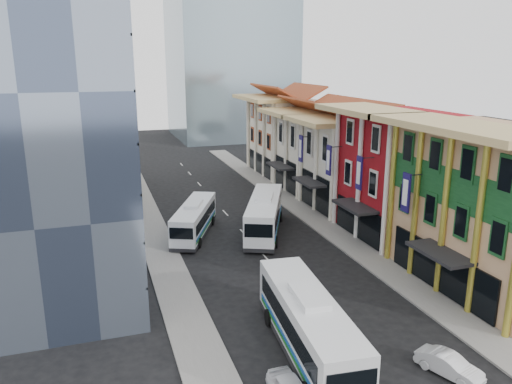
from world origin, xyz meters
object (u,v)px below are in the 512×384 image
object	(u,v)px
office_tower	(39,82)
bus_left_near	(308,324)
bus_left_far	(194,219)
bus_right	(264,214)
sedan_right	(449,365)
shophouse_tan	(492,210)

from	to	relation	value
office_tower	bus_left_near	xyz separation A→B (m)	(14.44, -18.33, -13.03)
bus_left_far	office_tower	bearing A→B (deg)	-138.17
office_tower	bus_left_far	world-z (taller)	office_tower
bus_right	sedan_right	xyz separation A→B (m)	(1.96, -24.99, -1.36)
bus_left_near	bus_right	xyz separation A→B (m)	(4.56, 20.74, -0.02)
sedan_right	office_tower	bearing A→B (deg)	110.54
shophouse_tan	bus_left_far	size ratio (longest dim) A/B	1.34
shophouse_tan	bus_right	world-z (taller)	shophouse_tan
shophouse_tan	bus_right	xyz separation A→B (m)	(-12.00, 16.41, -4.04)
bus_left_near	bus_left_far	size ratio (longest dim) A/B	1.18
bus_left_near	bus_left_far	world-z (taller)	bus_left_near
bus_left_far	sedan_right	distance (m)	27.94
sedan_right	bus_left_far	bearing A→B (deg)	85.75
shophouse_tan	office_tower	xyz separation A→B (m)	(-31.00, 14.00, 9.00)
shophouse_tan	office_tower	bearing A→B (deg)	155.70
bus_left_far	shophouse_tan	bearing A→B (deg)	-19.83
bus_right	shophouse_tan	bearing A→B (deg)	-29.77
office_tower	bus_left_near	world-z (taller)	office_tower
bus_left_far	sedan_right	size ratio (longest dim) A/B	2.86
bus_left_near	bus_right	size ratio (longest dim) A/B	1.01
shophouse_tan	bus_left_near	bearing A→B (deg)	-165.33
bus_left_near	sedan_right	xyz separation A→B (m)	(6.52, -4.25, -1.37)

